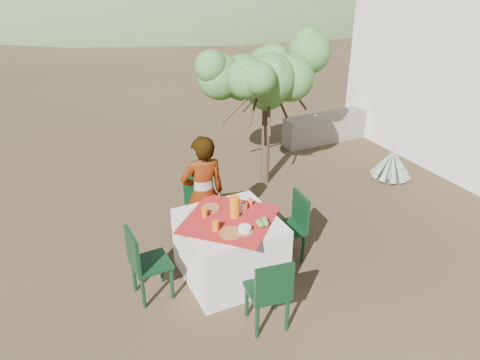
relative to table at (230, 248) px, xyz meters
name	(u,v)px	position (x,y,z in m)	size (l,w,h in m)	color
ground	(266,291)	(0.24, -0.44, -0.38)	(160.00, 160.00, 0.00)	#312516
table	(230,248)	(0.00, 0.00, 0.00)	(1.30, 1.30, 0.76)	silver
chair_far	(200,201)	(0.04, 1.01, 0.09)	(0.46, 0.46, 0.84)	black
chair_near	(270,291)	(0.00, -0.94, 0.09)	(0.44, 0.44, 0.84)	black
chair_left	(144,261)	(-0.97, 0.05, 0.09)	(0.41, 0.41, 0.85)	black
chair_right	(292,224)	(0.82, 0.00, 0.09)	(0.43, 0.43, 0.84)	black
person	(203,194)	(-0.04, 0.67, 0.37)	(0.55, 0.36, 1.50)	#8C6651
shrub_tree	(269,82)	(1.57, 1.97, 1.25)	(1.75, 1.72, 2.06)	#433021
agave	(392,164)	(3.45, 1.16, -0.14)	(0.65, 0.66, 0.70)	gray
stone_wall	(344,125)	(3.84, 2.96, -0.10)	(2.60, 0.35, 0.55)	gray
plate_far	(211,208)	(-0.10, 0.29, 0.39)	(0.22, 0.22, 0.01)	brown
plate_near	(231,233)	(-0.10, -0.27, 0.39)	(0.25, 0.25, 0.01)	brown
glass_far	(205,213)	(-0.23, 0.16, 0.43)	(0.06, 0.06, 0.10)	#D65D0D
glass_near	(216,226)	(-0.23, -0.14, 0.44)	(0.07, 0.07, 0.12)	#D65D0D
juice_pitcher	(235,207)	(0.08, 0.02, 0.51)	(0.11, 0.11, 0.25)	#D65D0D
bowl_plate	(245,231)	(0.04, -0.30, 0.39)	(0.19, 0.19, 0.01)	brown
white_bowl	(245,229)	(0.04, -0.30, 0.42)	(0.14, 0.14, 0.05)	silver
jar_left	(245,206)	(0.24, 0.11, 0.43)	(0.06, 0.06, 0.09)	#DA5326
jar_right	(250,202)	(0.34, 0.17, 0.43)	(0.06, 0.06, 0.09)	#DA5326
napkin_holder	(240,208)	(0.17, 0.08, 0.43)	(0.08, 0.04, 0.10)	silver
fruit_cluster	(262,222)	(0.26, -0.27, 0.42)	(0.15, 0.14, 0.08)	#4C782B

